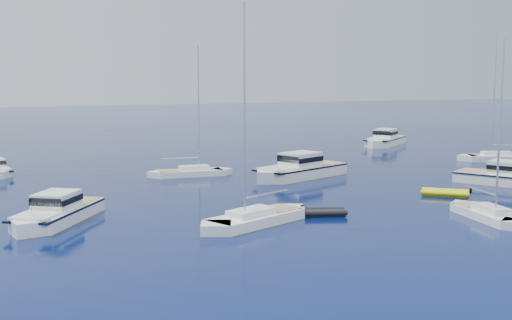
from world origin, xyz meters
The scene contains 10 objects.
motor_cruiser_right centered at (15.76, 15.44, 0.00)m, with size 3.15×10.30×2.70m, color white, non-canonical shape.
motor_cruiser_left centered at (-22.60, 16.78, 0.00)m, with size 2.95×9.65×2.53m, color white, non-canonical shape.
motor_cruiser_centre centered at (0.71, 26.82, 0.00)m, with size 3.57×11.66×3.06m, color silver, non-canonical shape.
motor_cruiser_distant centered at (25.84, 47.93, 0.00)m, with size 3.41×11.14×2.92m, color white, non-canonical shape.
sailboat_fore centered at (3.86, 5.96, 0.00)m, with size 2.18×8.39×12.34m, color silver, non-canonical shape.
sailboat_mid_r centered at (27.47, 28.11, 0.00)m, with size 2.65×10.20×15.00m, color white, non-canonical shape.
sailboat_mid_l centered at (-10.93, 11.01, 0.00)m, with size 2.56×9.86×14.50m, color white, non-canonical shape.
sailboat_centre centered at (-8.28, 32.13, 0.00)m, with size 2.28×8.78×12.90m, color white, non-canonical shape.
tender_yellow centered at (7.04, 13.80, 0.00)m, with size 2.10×3.86×0.95m, color yellow, non-canonical shape.
tender_grey_near centered at (-5.56, 11.42, 0.00)m, with size 1.75×3.09×0.95m, color black, non-canonical shape.
Camera 1 is at (-27.28, -25.15, 9.29)m, focal length 44.13 mm.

